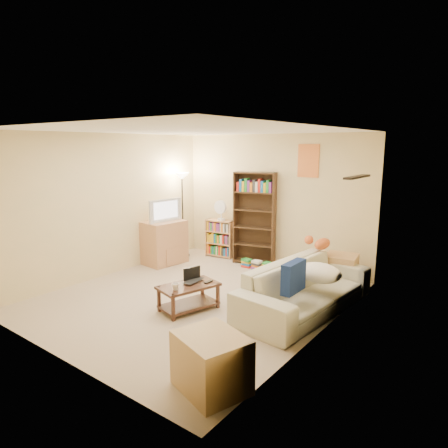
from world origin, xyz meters
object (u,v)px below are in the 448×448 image
(tv_stand, at_px, (164,242))
(television, at_px, (163,210))
(desk_fan, at_px, (221,209))
(floor_lamp, at_px, (182,190))
(tall_bookshelf, at_px, (255,216))
(side_table, at_px, (340,272))
(end_cabinet, at_px, (211,363))
(sofa, at_px, (306,288))
(coffee_table, at_px, (189,294))
(laptop, at_px, (197,282))
(mug, at_px, (175,287))
(tabby_cat, at_px, (320,243))
(short_bookshelf, at_px, (220,238))

(tv_stand, bearing_deg, television, -173.95)
(desk_fan, height_order, floor_lamp, floor_lamp)
(tall_bookshelf, distance_m, side_table, 2.02)
(end_cabinet, bearing_deg, sofa, 92.56)
(coffee_table, bearing_deg, tall_bookshelf, 117.02)
(sofa, distance_m, laptop, 1.54)
(desk_fan, bearing_deg, side_table, -6.48)
(tall_bookshelf, bearing_deg, coffee_table, -93.21)
(mug, height_order, tv_stand, tv_stand)
(side_table, relative_size, end_cabinet, 0.86)
(coffee_table, distance_m, floor_lamp, 3.05)
(sofa, xyz_separation_m, desk_fan, (-2.61, 1.46, 0.67))
(tabby_cat, relative_size, tall_bookshelf, 0.30)
(mug, xyz_separation_m, desk_fan, (-1.29, 2.68, 0.59))
(short_bookshelf, bearing_deg, sofa, -36.77)
(tall_bookshelf, bearing_deg, floor_lamp, -177.89)
(laptop, xyz_separation_m, tv_stand, (-1.96, 1.29, 0.04))
(laptop, height_order, mug, mug)
(tall_bookshelf, height_order, desk_fan, tall_bookshelf)
(desk_fan, relative_size, side_table, 0.74)
(short_bookshelf, bearing_deg, laptop, -66.96)
(desk_fan, bearing_deg, short_bookshelf, 135.98)
(laptop, xyz_separation_m, side_table, (1.35, 1.99, -0.10))
(laptop, distance_m, desk_fan, 2.72)
(desk_fan, distance_m, end_cabinet, 4.64)
(tabby_cat, height_order, television, television)
(coffee_table, relative_size, laptop, 2.46)
(side_table, bearing_deg, mug, -120.27)
(short_bookshelf, relative_size, side_table, 1.38)
(coffee_table, distance_m, mug, 0.32)
(tv_stand, bearing_deg, tall_bookshelf, 42.02)
(laptop, distance_m, mug, 0.39)
(tall_bookshelf, relative_size, floor_lamp, 1.03)
(mug, distance_m, tv_stand, 2.55)
(laptop, bearing_deg, tv_stand, 50.95)
(coffee_table, distance_m, tall_bookshelf, 2.61)
(mug, height_order, short_bookshelf, short_bookshelf)
(tv_stand, xyz_separation_m, tall_bookshelf, (1.44, 1.04, 0.52))
(laptop, distance_m, television, 2.44)
(sofa, height_order, short_bookshelf, short_bookshelf)
(floor_lamp, bearing_deg, tabby_cat, -2.81)
(television, xyz_separation_m, tall_bookshelf, (1.44, 1.04, -0.11))
(tv_stand, distance_m, side_table, 3.39)
(tabby_cat, bearing_deg, mug, -117.67)
(tv_stand, bearing_deg, floor_lamp, 100.60)
(television, bearing_deg, mug, -125.19)
(mug, distance_m, desk_fan, 3.03)
(mug, xyz_separation_m, television, (-1.92, 1.68, 0.64))
(television, height_order, side_table, television)
(floor_lamp, bearing_deg, sofa, -17.89)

